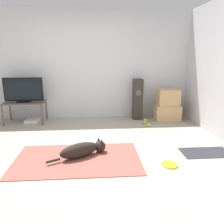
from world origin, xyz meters
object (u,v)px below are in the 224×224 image
at_px(frisbee, 170,165).
at_px(tennis_ball_near_speaker, 145,120).
at_px(cardboard_box_upper, 168,97).
at_px(game_console, 32,121).
at_px(dog, 83,149).
at_px(tennis_ball_by_boxes, 149,125).
at_px(tv_stand, 25,104).
at_px(tv, 23,90).
at_px(tennis_ball_loose_on_carpet, 144,122).
at_px(floor_speaker, 137,99).
at_px(cardboard_box_lower, 167,113).

relative_size(frisbee, tennis_ball_near_speaker, 3.50).
height_order(cardboard_box_upper, game_console, cardboard_box_upper).
height_order(dog, cardboard_box_upper, cardboard_box_upper).
relative_size(cardboard_box_upper, tennis_ball_by_boxes, 7.50).
height_order(tv_stand, tv, tv).
bearing_deg(tennis_ball_near_speaker, tennis_ball_loose_on_carpet, -108.11).
relative_size(floor_speaker, tv, 1.13).
bearing_deg(frisbee, cardboard_box_upper, 73.07).
distance_m(tennis_ball_by_boxes, tennis_ball_near_speaker, 0.37).
relative_size(cardboard_box_lower, tennis_ball_loose_on_carpet, 8.94).
bearing_deg(tennis_ball_loose_on_carpet, tennis_ball_by_boxes, -72.10).
xyz_separation_m(frisbee, tennis_ball_by_boxes, (0.12, 1.74, 0.02)).
bearing_deg(floor_speaker, tv_stand, -177.21).
bearing_deg(tv_stand, cardboard_box_upper, -0.93).
bearing_deg(cardboard_box_lower, tennis_ball_near_speaker, -174.93).
bearing_deg(tennis_ball_by_boxes, dog, -134.99).
distance_m(tennis_ball_loose_on_carpet, game_console, 2.62).
distance_m(floor_speaker, tv, 2.64).
xyz_separation_m(tennis_ball_by_boxes, game_console, (-2.66, 0.51, 0.00)).
height_order(tennis_ball_near_speaker, tennis_ball_loose_on_carpet, same).
bearing_deg(game_console, tennis_ball_near_speaker, -2.84).
xyz_separation_m(frisbee, tv_stand, (-2.66, 2.22, 0.42)).
bearing_deg(game_console, frisbee, -41.44).
bearing_deg(dog, frisbee, -16.61).
xyz_separation_m(tv_stand, tennis_ball_near_speaker, (2.78, -0.11, -0.40)).
relative_size(tv_stand, game_console, 3.12).
bearing_deg(tv_stand, tennis_ball_near_speaker, -2.24).
relative_size(dog, floor_speaker, 0.89).
bearing_deg(dog, cardboard_box_upper, 43.23).
bearing_deg(cardboard_box_upper, game_console, 178.62).
xyz_separation_m(cardboard_box_lower, tennis_ball_near_speaker, (-0.54, -0.05, -0.15)).
xyz_separation_m(frisbee, cardboard_box_upper, (0.66, 2.17, 0.55)).
xyz_separation_m(tv_stand, tv, (0.00, 0.00, 0.33)).
distance_m(cardboard_box_lower, tennis_ball_near_speaker, 0.56).
relative_size(frisbee, game_console, 0.79).
xyz_separation_m(frisbee, tennis_ball_loose_on_carpet, (0.05, 1.93, 0.02)).
xyz_separation_m(cardboard_box_lower, floor_speaker, (-0.69, 0.19, 0.30)).
bearing_deg(tennis_ball_loose_on_carpet, tennis_ball_near_speaker, 71.89).
bearing_deg(cardboard_box_upper, tennis_ball_loose_on_carpet, -158.54).
bearing_deg(frisbee, tv_stand, 140.15).
bearing_deg(floor_speaker, cardboard_box_upper, -14.57).
distance_m(cardboard_box_upper, tennis_ball_by_boxes, 0.87).
bearing_deg(tv, tennis_ball_by_boxes, -9.90).
height_order(cardboard_box_upper, tv, tv).
distance_m(dog, tennis_ball_loose_on_carpet, 2.04).
distance_m(dog, game_console, 2.28).
height_order(tennis_ball_by_boxes, tennis_ball_near_speaker, same).
height_order(cardboard_box_lower, tennis_ball_by_boxes, cardboard_box_lower).
relative_size(tennis_ball_by_boxes, tennis_ball_near_speaker, 1.00).
height_order(tv_stand, tennis_ball_loose_on_carpet, tv_stand).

